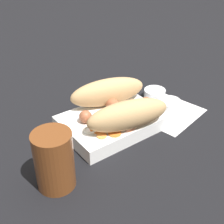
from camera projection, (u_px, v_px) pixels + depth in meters
The scene contains 9 objects.
ground_plane at pixel (112, 128), 0.70m from camera, with size 3.00×3.00×0.00m, color black.
food_tray at pixel (112, 122), 0.69m from camera, with size 0.22×0.15×0.03m.
bread_roll at pixel (117, 103), 0.67m from camera, with size 0.21×0.20×0.06m.
sausage at pixel (117, 109), 0.68m from camera, with size 0.17×0.15×0.03m.
pickled_veggies at pixel (98, 130), 0.63m from camera, with size 0.07×0.08×0.01m.
napkin at pixel (165, 111), 0.75m from camera, with size 0.17×0.17×0.00m.
condiment_cup_near at pixel (169, 106), 0.76m from camera, with size 0.05×0.05×0.03m.
condiment_cup_far at pixel (155, 95), 0.80m from camera, with size 0.05×0.05×0.03m.
drink_glass at pixel (54, 160), 0.53m from camera, with size 0.07×0.07×0.11m.
Camera 1 is at (-0.34, -0.46, 0.41)m, focal length 50.00 mm.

